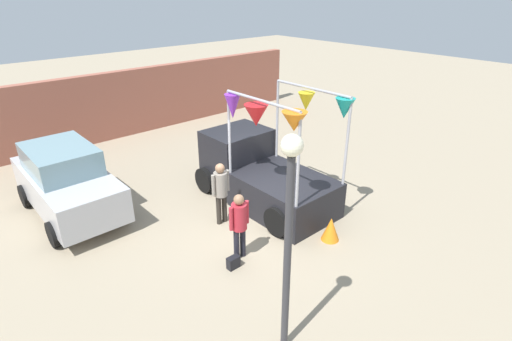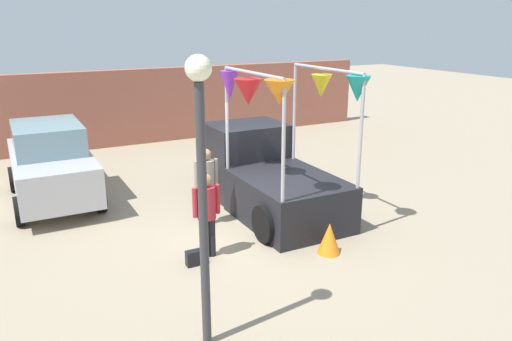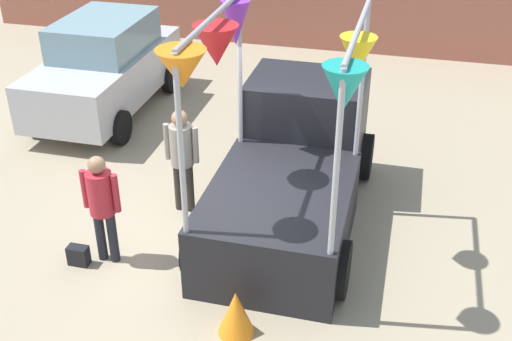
% 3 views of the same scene
% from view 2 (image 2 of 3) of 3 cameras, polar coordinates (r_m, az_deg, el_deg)
% --- Properties ---
extents(ground_plane, '(60.00, 60.00, 0.00)m').
position_cam_2_polar(ground_plane, '(10.66, -0.79, -6.46)').
color(ground_plane, gray).
extents(vendor_truck, '(2.39, 4.15, 3.28)m').
position_cam_2_polar(vendor_truck, '(11.51, 1.07, -0.01)').
color(vendor_truck, black).
rests_on(vendor_truck, ground).
extents(parked_car, '(1.88, 4.00, 1.88)m').
position_cam_2_polar(parked_car, '(12.86, -22.38, 0.80)').
color(parked_car, '#B7B7BC').
rests_on(parked_car, ground).
extents(person_customer, '(0.53, 0.34, 1.60)m').
position_cam_2_polar(person_customer, '(9.06, -5.68, -4.29)').
color(person_customer, black).
rests_on(person_customer, ground).
extents(person_vendor, '(0.53, 0.34, 1.67)m').
position_cam_2_polar(person_vendor, '(10.52, -5.70, -1.02)').
color(person_vendor, '#2D2823').
rests_on(person_vendor, ground).
extents(handbag, '(0.28, 0.16, 0.28)m').
position_cam_2_polar(handbag, '(9.11, -7.11, -9.89)').
color(handbag, black).
rests_on(handbag, ground).
extents(street_lamp, '(0.32, 0.32, 3.85)m').
position_cam_2_polar(street_lamp, '(6.11, -6.24, 0.57)').
color(street_lamp, '#333338').
rests_on(street_lamp, ground).
extents(brick_boundary_wall, '(18.00, 0.36, 2.60)m').
position_cam_2_polar(brick_boundary_wall, '(18.06, -13.22, 7.11)').
color(brick_boundary_wall, '#9E5947').
rests_on(brick_boundary_wall, ground).
extents(folded_kite_bundle_tangerine, '(0.62, 0.62, 0.60)m').
position_cam_2_polar(folded_kite_bundle_tangerine, '(9.51, 8.37, -7.68)').
color(folded_kite_bundle_tangerine, orange).
rests_on(folded_kite_bundle_tangerine, ground).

